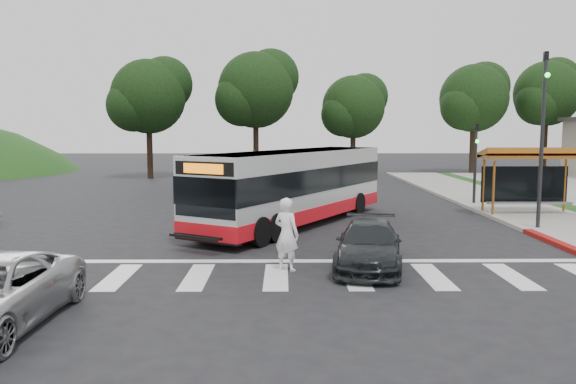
{
  "coord_description": "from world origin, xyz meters",
  "views": [
    {
      "loc": [
        0.19,
        -18.89,
        3.71
      ],
      "look_at": [
        0.34,
        0.1,
        1.6
      ],
      "focal_mm": 35.0,
      "sensor_mm": 36.0,
      "label": 1
    }
  ],
  "objects": [
    {
      "name": "ground",
      "position": [
        0.0,
        0.0,
        0.0
      ],
      "size": [
        140.0,
        140.0,
        0.0
      ],
      "primitive_type": "plane",
      "color": "black",
      "rests_on": "ground"
    },
    {
      "name": "sidewalk_east",
      "position": [
        11.0,
        8.0,
        0.06
      ],
      "size": [
        4.0,
        40.0,
        0.12
      ],
      "primitive_type": "cube",
      "color": "gray",
      "rests_on": "ground"
    },
    {
      "name": "curb_east",
      "position": [
        9.0,
        8.0,
        0.07
      ],
      "size": [
        0.3,
        40.0,
        0.15
      ],
      "primitive_type": "cube",
      "color": "#9E9991",
      "rests_on": "ground"
    },
    {
      "name": "curb_east_red",
      "position": [
        9.0,
        -2.0,
        0.08
      ],
      "size": [
        0.32,
        6.0,
        0.15
      ],
      "primitive_type": "cube",
      "color": "maroon",
      "rests_on": "ground"
    },
    {
      "name": "crosswalk_ladder",
      "position": [
        0.0,
        -5.0,
        0.01
      ],
      "size": [
        18.0,
        2.6,
        0.01
      ],
      "primitive_type": "cube",
      "color": "silver",
      "rests_on": "ground"
    },
    {
      "name": "bus_shelter",
      "position": [
        10.8,
        5.1,
        2.35
      ],
      "size": [
        4.2,
        1.6,
        2.86
      ],
      "color": "#975319",
      "rests_on": "sidewalk_east"
    },
    {
      "name": "traffic_signal_ne_tall",
      "position": [
        9.6,
        1.49,
        3.88
      ],
      "size": [
        0.18,
        0.37,
        6.5
      ],
      "color": "black",
      "rests_on": "ground"
    },
    {
      "name": "traffic_signal_ne_short",
      "position": [
        9.6,
        8.49,
        2.48
      ],
      "size": [
        0.18,
        0.37,
        4.0
      ],
      "color": "black",
      "rests_on": "ground"
    },
    {
      "name": "tree_ne_a",
      "position": [
        16.08,
        28.06,
        6.39
      ],
      "size": [
        6.16,
        5.74,
        9.3
      ],
      "color": "black",
      "rests_on": "parking_lot"
    },
    {
      "name": "tree_ne_b",
      "position": [
        23.08,
        30.06,
        6.92
      ],
      "size": [
        6.16,
        5.74,
        10.02
      ],
      "color": "black",
      "rests_on": "ground"
    },
    {
      "name": "tree_north_a",
      "position": [
        -1.92,
        26.07,
        6.92
      ],
      "size": [
        6.6,
        6.15,
        10.17
      ],
      "color": "black",
      "rests_on": "ground"
    },
    {
      "name": "tree_north_b",
      "position": [
        6.07,
        28.06,
        5.66
      ],
      "size": [
        5.72,
        5.33,
        8.43
      ],
      "color": "black",
      "rests_on": "ground"
    },
    {
      "name": "tree_north_c",
      "position": [
        -9.92,
        24.06,
        6.29
      ],
      "size": [
        6.16,
        5.74,
        9.3
      ],
      "color": "black",
      "rests_on": "ground"
    },
    {
      "name": "transit_bus",
      "position": [
        0.64,
        2.91,
        1.45
      ],
      "size": [
        7.83,
        10.87,
        2.9
      ],
      "primitive_type": null,
      "rotation": [
        0.0,
        0.0,
        -0.54
      ],
      "color": "silver",
      "rests_on": "ground"
    },
    {
      "name": "pedestrian",
      "position": [
        0.27,
        -4.34,
        0.97
      ],
      "size": [
        0.85,
        0.78,
        1.95
      ],
      "primitive_type": "imported",
      "rotation": [
        0.0,
        0.0,
        2.57
      ],
      "color": "white",
      "rests_on": "ground"
    },
    {
      "name": "dark_sedan",
      "position": [
        2.5,
        -4.0,
        0.61
      ],
      "size": [
        2.43,
        4.44,
        1.22
      ],
      "primitive_type": "imported",
      "rotation": [
        0.0,
        0.0,
        -0.18
      ],
      "color": "black",
      "rests_on": "ground"
    }
  ]
}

